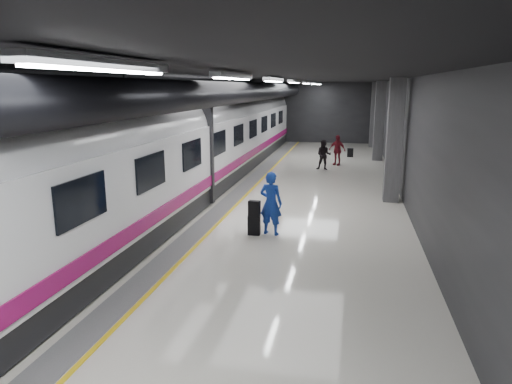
# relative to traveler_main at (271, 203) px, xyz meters

# --- Properties ---
(ground) EXTENTS (40.00, 40.00, 0.00)m
(ground) POSITION_rel_traveler_main_xyz_m (-0.84, 2.80, -0.92)
(ground) COLOR silver
(ground) RESTS_ON ground
(platform_hall) EXTENTS (10.02, 40.02, 4.51)m
(platform_hall) POSITION_rel_traveler_main_xyz_m (-1.13, 3.76, 2.61)
(platform_hall) COLOR black
(platform_hall) RESTS_ON ground
(train) EXTENTS (3.05, 38.00, 4.05)m
(train) POSITION_rel_traveler_main_xyz_m (-4.09, 2.80, 1.15)
(train) COLOR black
(train) RESTS_ON ground
(traveler_main) EXTENTS (0.75, 0.58, 1.85)m
(traveler_main) POSITION_rel_traveler_main_xyz_m (0.00, 0.00, 0.00)
(traveler_main) COLOR #1933BC
(traveler_main) RESTS_ON ground
(suitcase_main) EXTENTS (0.37, 0.24, 0.58)m
(suitcase_main) POSITION_rel_traveler_main_xyz_m (-0.46, -0.15, -0.64)
(suitcase_main) COLOR black
(suitcase_main) RESTS_ON ground
(shoulder_bag) EXTENTS (0.35, 0.21, 0.44)m
(shoulder_bag) POSITION_rel_traveler_main_xyz_m (-0.45, -0.18, -0.13)
(shoulder_bag) COLOR black
(shoulder_bag) RESTS_ON suitcase_main
(traveler_far_a) EXTENTS (0.78, 0.62, 1.54)m
(traveler_far_a) POSITION_rel_traveler_main_xyz_m (0.84, 10.95, -0.15)
(traveler_far_a) COLOR black
(traveler_far_a) RESTS_ON ground
(traveler_far_b) EXTENTS (1.04, 0.75, 1.63)m
(traveler_far_b) POSITION_rel_traveler_main_xyz_m (1.46, 12.57, -0.11)
(traveler_far_b) COLOR maroon
(traveler_far_b) RESTS_ON ground
(suitcase_far) EXTENTS (0.36, 0.23, 0.53)m
(suitcase_far) POSITION_rel_traveler_main_xyz_m (2.17, 15.69, -0.66)
(suitcase_far) COLOR black
(suitcase_far) RESTS_ON ground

